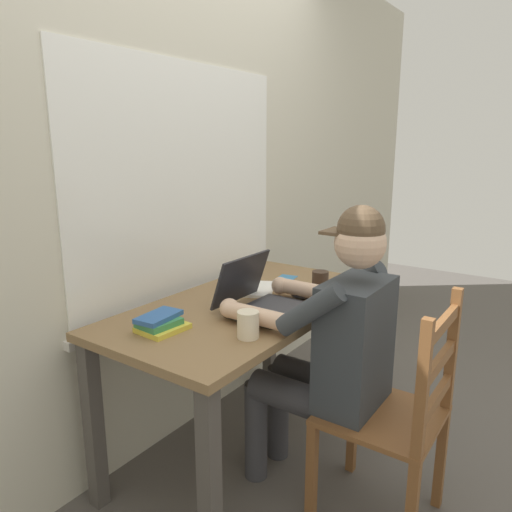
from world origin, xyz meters
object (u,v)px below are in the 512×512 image
Objects in this scene: landscape_photo_print at (286,278)px; desk at (248,324)px; book_stack_main at (160,323)px; seated_person at (330,343)px; coffee_mug_dark at (320,280)px; computer_mouse at (300,295)px; coffee_mug_white at (249,324)px; wooden_chair at (396,416)px; laptop at (259,297)px.

desk is at bearing 178.88° from landscape_photo_print.
seated_person is at bearing -49.75° from book_stack_main.
seated_person reaches higher than coffee_mug_dark.
coffee_mug_dark is at bearing -3.08° from computer_mouse.
landscape_photo_print is at bearing 42.94° from computer_mouse.
landscape_photo_print is (0.88, -0.02, -0.03)m from book_stack_main.
desk is at bearing 152.87° from coffee_mug_dark.
book_stack_main is at bearing 113.66° from coffee_mug_white.
desk is 0.44m from landscape_photo_print.
seated_person is 0.34m from computer_mouse.
seated_person reaches higher than desk.
computer_mouse is at bearing 176.92° from coffee_mug_dark.
coffee_mug_white is 0.64× the size of book_stack_main.
coffee_mug_white is at bearing -66.34° from book_stack_main.
wooden_chair is at bearing -92.89° from desk.
seated_person reaches higher than landscape_photo_print.
laptop reaches higher than desk.
coffee_mug_white is 0.91× the size of landscape_photo_print.
laptop is at bearing 167.83° from coffee_mug_dark.
laptop is at bearing -171.39° from landscape_photo_print.
computer_mouse is (0.21, 0.54, 0.32)m from wooden_chair.
wooden_chair reaches higher than coffee_mug_white.
seated_person is (-0.04, -0.43, 0.03)m from desk.
wooden_chair is at bearing -126.10° from coffee_mug_dark.
laptop is 1.79× the size of book_stack_main.
seated_person is at bearing -129.10° from computer_mouse.
coffee_mug_white is 0.68m from coffee_mug_dark.
desk is 7.41× the size of book_stack_main.
landscape_photo_print is at bearing 46.87° from seated_person.
desk is at bearing 87.11° from wooden_chair.
coffee_mug_white is (-0.27, -0.14, -0.00)m from laptop.
coffee_mug_white is at bearing -175.13° from coffee_mug_dark.
seated_person is 0.36m from laptop.
desk is at bearing 135.61° from computer_mouse.
computer_mouse is at bearing 50.90° from seated_person.
wooden_chair is 7.90× the size of coffee_mug_dark.
coffee_mug_dark is at bearing 4.87° from coffee_mug_white.
computer_mouse is (0.22, -0.08, -0.04)m from laptop.
coffee_mug_dark is 0.85m from book_stack_main.
wooden_chair is (0.00, -0.28, -0.23)m from seated_person.
desk is at bearing 60.86° from laptop.
computer_mouse is at bearing -21.19° from book_stack_main.
landscape_photo_print is at bearing 18.04° from laptop.
computer_mouse is 0.54× the size of book_stack_main.
computer_mouse is (0.21, 0.26, 0.09)m from seated_person.
coffee_mug_dark is (0.40, -0.09, -0.01)m from laptop.
wooden_chair is at bearing -61.47° from book_stack_main.
desk is 0.43m from coffee_mug_white.
desk is 11.60× the size of coffee_mug_dark.
computer_mouse is at bearing -18.91° from laptop.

